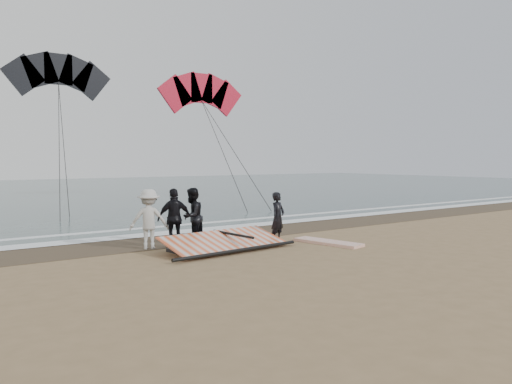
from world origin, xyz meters
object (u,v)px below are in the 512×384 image
board_cream (238,238)px  sail_rig (220,243)px  man_main (278,217)px  board_white (328,242)px

board_cream → sail_rig: 1.84m
man_main → board_cream: 1.58m
man_main → board_cream: size_ratio=0.66×
man_main → board_white: man_main is taller
man_main → sail_rig: (-2.24, -0.06, -0.62)m
board_white → board_cream: 3.00m
man_main → sail_rig: size_ratio=0.37×
man_main → sail_rig: bearing=160.9°
man_main → board_white: bearing=-67.0°
board_white → sail_rig: sail_rig is taller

